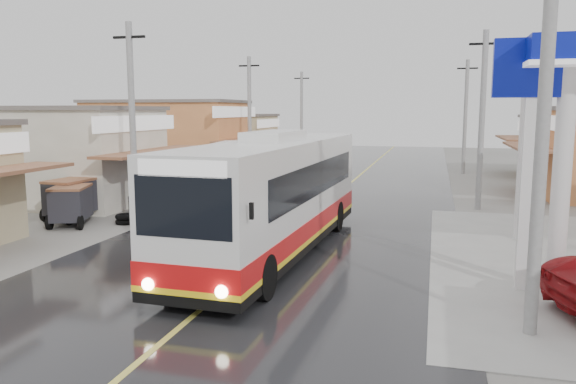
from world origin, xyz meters
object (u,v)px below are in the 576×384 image
cyclist (145,219)px  coach_bus (276,196)px  tricycle_near (71,203)px  tricycle_far (71,197)px  second_bus (227,173)px  tyre_stack (125,219)px

cyclist → coach_bus: bearing=-12.7°
coach_bus → tricycle_near: (-8.96, 2.10, -0.95)m
coach_bus → tricycle_far: bearing=164.3°
cyclist → tricycle_near: size_ratio=0.92×
second_bus → tricycle_far: (-4.86, -5.40, -0.56)m
second_bus → tricycle_near: bearing=-129.2°
cyclist → tricycle_far: bearing=152.6°
coach_bus → tyre_stack: size_ratio=15.73×
cyclist → tyre_stack: size_ratio=2.60×
coach_bus → tricycle_near: size_ratio=5.58×
coach_bus → tricycle_near: coach_bus is taller
tricycle_near → tyre_stack: size_ratio=2.82×
cyclist → second_bus: bearing=86.4°
tricycle_near → tyre_stack: 2.16m
cyclist → tyre_stack: bearing=133.3°
coach_bus → tyre_stack: (-7.11, 2.96, -1.65)m
tyre_stack → coach_bus: bearing=-22.6°
cyclist → tyre_stack: (-1.99, 1.99, -0.47)m
cyclist → tyre_stack: 2.85m
tricycle_far → tyre_stack: bearing=-2.5°
tricycle_far → tricycle_near: bearing=-52.1°
coach_bus → tyre_stack: bearing=159.8°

